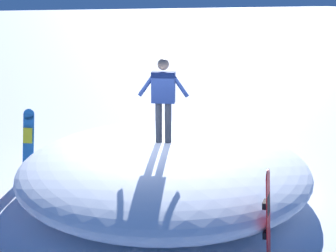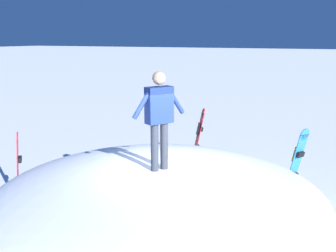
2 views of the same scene
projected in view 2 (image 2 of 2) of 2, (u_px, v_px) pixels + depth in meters
name	position (u px, v px, depth m)	size (l,w,h in m)	color
ground	(173.00, 218.00, 7.50)	(240.00, 240.00, 0.00)	white
snow_mound	(158.00, 197.00, 7.12)	(6.18, 6.20, 1.11)	white
snowboarder_standing	(159.00, 114.00, 6.73)	(0.95, 0.63, 1.78)	#333842
snowboard_primary_upright	(199.00, 134.00, 10.74)	(0.42, 0.43, 1.54)	red
snowboard_secondary_upright	(297.00, 161.00, 8.36)	(0.44, 0.48, 1.59)	#2672BF
snowboard_tertiary_upright	(18.00, 167.00, 8.02)	(0.29, 0.28, 1.56)	red
backpack_far	(256.00, 166.00, 9.93)	(0.29, 0.61, 0.39)	maroon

